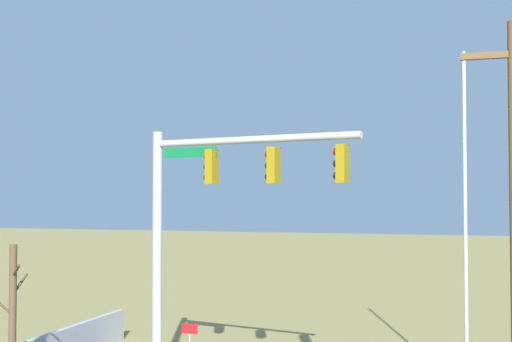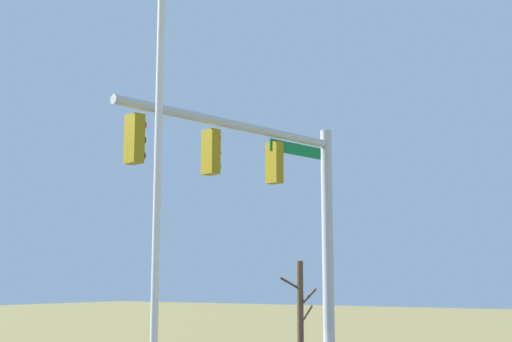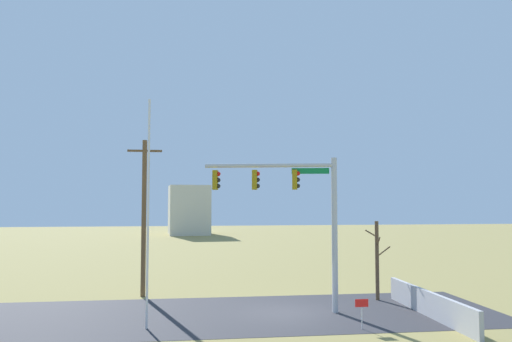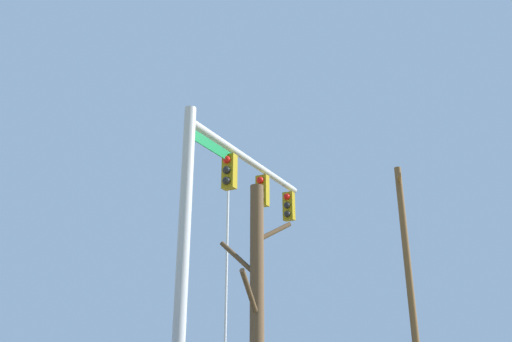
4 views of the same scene
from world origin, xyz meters
name	(u,v)px [view 3 (image 3 of 4)]	position (x,y,z in m)	size (l,w,h in m)	color
ground_plane	(286,313)	(0.00, 0.00, 0.00)	(160.00, 160.00, 0.00)	olive
road_surface	(201,315)	(-4.00, 0.00, 0.01)	(28.00, 8.00, 0.01)	#2D2D33
sidewalk_corner	(356,312)	(3.30, -0.25, 0.00)	(6.00, 6.00, 0.01)	#B7B5AD
retaining_fence	(429,304)	(6.28, -1.63, 0.57)	(0.20, 8.14, 1.14)	#A8A8AD
signal_mast	(297,203)	(0.56, 0.15, 5.16)	(6.28, 1.64, 7.33)	#B2B5BA
flagpole	(148,212)	(-6.26, -2.10, 4.77)	(0.10, 0.10, 9.55)	silver
utility_pole	(144,215)	(-7.11, 4.81, 4.49)	(1.90, 0.26, 8.65)	brown
bare_tree	(377,259)	(5.35, 2.23, 2.14)	(1.27, 1.02, 4.17)	brown
open_sign	(362,307)	(2.51, -3.30, 0.91)	(0.56, 0.04, 1.22)	silver
distant_building	(189,210)	(-5.09, 54.54, 3.82)	(7.58, 6.16, 7.65)	beige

